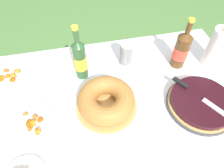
# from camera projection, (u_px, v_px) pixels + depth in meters

# --- Properties ---
(ground_plane) EXTENTS (16.00, 16.00, 0.00)m
(ground_plane) POSITION_uv_depth(u_px,v_px,m) (117.00, 149.00, 1.64)
(ground_plane) COLOR #568442
(garden_table) EXTENTS (1.48, 0.95, 0.72)m
(garden_table) POSITION_uv_depth(u_px,v_px,m) (119.00, 106.00, 1.14)
(garden_table) COLOR brown
(garden_table) RESTS_ON ground_plane
(tablecloth) EXTENTS (1.49, 0.96, 0.10)m
(tablecloth) POSITION_uv_depth(u_px,v_px,m) (119.00, 100.00, 1.09)
(tablecloth) COLOR white
(tablecloth) RESTS_ON garden_table
(berry_tart) EXTENTS (0.35, 0.35, 0.06)m
(berry_tart) POSITION_uv_depth(u_px,v_px,m) (201.00, 103.00, 1.03)
(berry_tart) COLOR #38383D
(berry_tart) RESTS_ON tablecloth
(serving_knife) EXTENTS (0.20, 0.34, 0.01)m
(serving_knife) POSITION_uv_depth(u_px,v_px,m) (198.00, 95.00, 1.02)
(serving_knife) COLOR silver
(serving_knife) RESTS_ON berry_tart
(bundt_cake) EXTENTS (0.32, 0.32, 0.11)m
(bundt_cake) POSITION_uv_depth(u_px,v_px,m) (106.00, 100.00, 1.01)
(bundt_cake) COLOR tan
(bundt_cake) RESTS_ON tablecloth
(cup_stack) EXTENTS (0.07, 0.07, 0.16)m
(cup_stack) POSITION_uv_depth(u_px,v_px,m) (126.00, 54.00, 1.19)
(cup_stack) COLOR white
(cup_stack) RESTS_ON tablecloth
(cider_bottle_green) EXTENTS (0.07, 0.07, 0.34)m
(cider_bottle_green) POSITION_uv_depth(u_px,v_px,m) (80.00, 59.00, 1.09)
(cider_bottle_green) COLOR #2D562D
(cider_bottle_green) RESTS_ON tablecloth
(cider_bottle_amber) EXTENTS (0.09, 0.09, 0.32)m
(cider_bottle_amber) POSITION_uv_depth(u_px,v_px,m) (181.00, 50.00, 1.15)
(cider_bottle_amber) COLOR brown
(cider_bottle_amber) RESTS_ON tablecloth
(snack_plate_near) EXTENTS (0.23, 0.23, 0.05)m
(snack_plate_near) POSITION_uv_depth(u_px,v_px,m) (33.00, 124.00, 0.97)
(snack_plate_near) COLOR white
(snack_plate_near) RESTS_ON tablecloth
(snack_plate_right) EXTENTS (0.24, 0.24, 0.05)m
(snack_plate_right) POSITION_uv_depth(u_px,v_px,m) (10.00, 75.00, 1.17)
(snack_plate_right) COLOR white
(snack_plate_right) RESTS_ON tablecloth
(paper_towel_roll) EXTENTS (0.11, 0.11, 0.25)m
(paper_towel_roll) POSITION_uv_depth(u_px,v_px,m) (217.00, 48.00, 1.16)
(paper_towel_roll) COLOR white
(paper_towel_roll) RESTS_ON tablecloth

